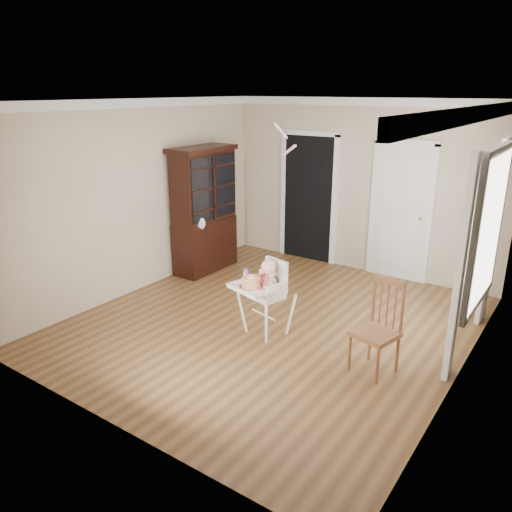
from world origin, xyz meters
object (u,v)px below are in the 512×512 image
Objects in this scene: sippy_cup at (246,275)px; high_chair at (266,289)px; cake at (251,282)px; dining_chair at (377,330)px; china_cabinet at (204,210)px.

high_chair is at bearing 11.52° from sippy_cup.
sippy_cup is at bearing 141.14° from cake.
dining_chair is at bearing 5.60° from cake.
sippy_cup is 0.08× the size of china_cabinet.
high_chair is 0.25m from cake.
cake is at bearing -38.86° from sippy_cup.
dining_chair is (1.67, -0.00, -0.25)m from sippy_cup.
cake is at bearing -160.41° from dining_chair.
china_cabinet reaches higher than cake.
china_cabinet reaches higher than sippy_cup.
cake is at bearing -37.39° from china_cabinet.
cake is 0.23m from sippy_cup.
cake is 1.74× the size of sippy_cup.
high_chair is 5.87× the size of sippy_cup.
cake is 0.14× the size of china_cabinet.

